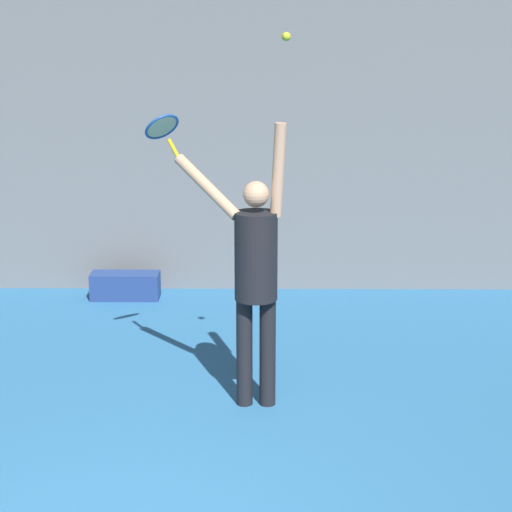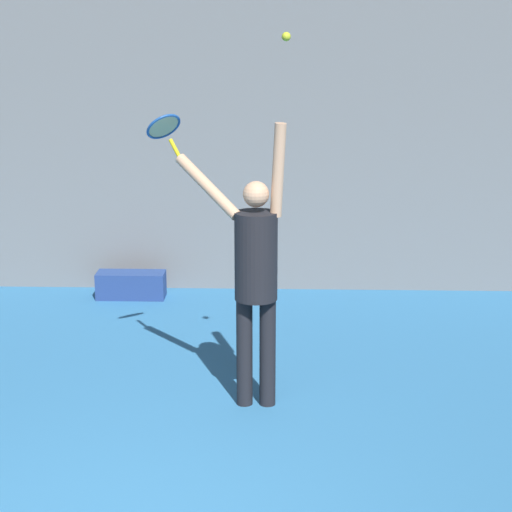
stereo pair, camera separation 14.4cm
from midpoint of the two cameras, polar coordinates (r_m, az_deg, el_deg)
back_wall at (r=10.26m, az=-4.74°, el=11.55°), size 18.00×0.10×5.00m
tennis_player at (r=7.23m, az=-0.65°, el=-0.77°), size 0.92×0.60×2.28m
tennis_racket at (r=7.61m, az=-6.30°, el=7.80°), size 0.37×0.38×0.36m
tennis_ball at (r=6.92m, az=1.26°, el=13.35°), size 0.07×0.07×0.07m
equipment_bag at (r=10.34m, az=-8.44°, el=-1.82°), size 0.75×0.29×0.29m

